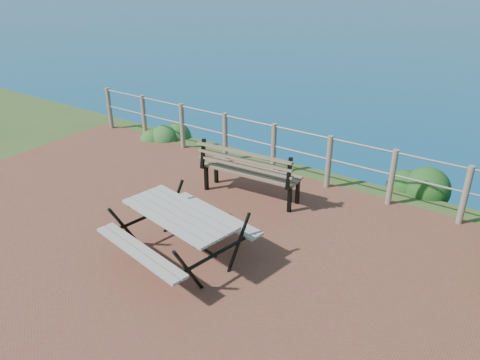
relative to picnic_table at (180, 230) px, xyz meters
The scene contains 6 objects.
ground 0.61m from the picnic_table, 157.66° to the right, with size 10.00×7.00×0.12m, color brown.
safety_railing 3.22m from the picnic_table, 96.65° to the left, with size 9.40×0.10×1.00m.
picnic_table is the anchor object (origin of this frame).
park_bench 2.12m from the picnic_table, 95.12° to the left, with size 1.81×0.58×1.00m.
shrub_lip_west 4.95m from the picnic_table, 135.30° to the left, with size 0.79×0.79×0.54m, color #1F4B1C.
shrub_lip_east 4.55m from the picnic_table, 61.36° to the left, with size 0.86×0.86×0.64m, color #123C14.
Camera 1 is at (4.14, -3.94, 3.93)m, focal length 35.00 mm.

